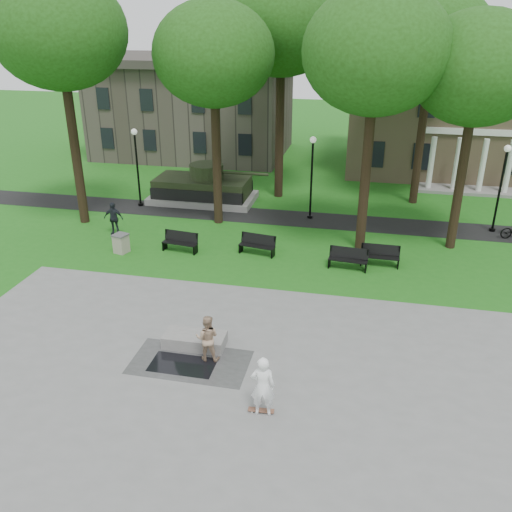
{
  "coord_description": "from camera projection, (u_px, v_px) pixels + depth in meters",
  "views": [
    {
      "loc": [
        3.65,
        -17.34,
        10.86
      ],
      "look_at": [
        -0.77,
        3.28,
        1.4
      ],
      "focal_mm": 38.0,
      "sensor_mm": 36.0,
      "label": 1
    }
  ],
  "objects": [
    {
      "name": "pedestrian_walker",
      "position": [
        113.0,
        218.0,
        28.83
      ],
      "size": [
        1.07,
        0.49,
        1.79
      ],
      "primitive_type": "imported",
      "rotation": [
        0.0,
        0.0,
        0.05
      ],
      "color": "black",
      "rests_on": "ground"
    },
    {
      "name": "tree_5",
      "position": [
        433.0,
        37.0,
        30.13
      ],
      "size": [
        6.4,
        6.4,
        12.44
      ],
      "color": "black",
      "rests_on": "ground"
    },
    {
      "name": "lamp_right",
      "position": [
        501.0,
        182.0,
        28.44
      ],
      "size": [
        0.36,
        0.36,
        4.73
      ],
      "color": "black",
      "rests_on": "ground"
    },
    {
      "name": "plaza",
      "position": [
        223.0,
        412.0,
        16.15
      ],
      "size": [
        22.0,
        16.0,
        0.02
      ],
      "primitive_type": "cube",
      "color": "gray",
      "rests_on": "ground"
    },
    {
      "name": "building_right",
      "position": [
        462.0,
        110.0,
        40.12
      ],
      "size": [
        17.0,
        12.0,
        8.6
      ],
      "color": "#9E8460",
      "rests_on": "ground"
    },
    {
      "name": "puddle",
      "position": [
        183.0,
        365.0,
        18.29
      ],
      "size": [
        2.2,
        1.2,
        0.0
      ],
      "primitive_type": "cube",
      "color": "black",
      "rests_on": "plaza"
    },
    {
      "name": "ground",
      "position": [
        258.0,
        326.0,
        20.61
      ],
      "size": [
        120.0,
        120.0,
        0.0
      ],
      "primitive_type": "plane",
      "color": "#1C6016",
      "rests_on": "ground"
    },
    {
      "name": "tree_0",
      "position": [
        59.0,
        32.0,
        26.83
      ],
      "size": [
        6.8,
        6.8,
        12.97
      ],
      "color": "black",
      "rests_on": "ground"
    },
    {
      "name": "park_bench_0",
      "position": [
        180.0,
        241.0,
        26.91
      ],
      "size": [
        1.84,
        0.75,
        1.0
      ],
      "rotation": [
        0.0,
        0.0,
        -0.13
      ],
      "color": "black",
      "rests_on": "ground"
    },
    {
      "name": "friend_watching",
      "position": [
        207.0,
        338.0,
        18.27
      ],
      "size": [
        0.86,
        0.7,
        1.67
      ],
      "primitive_type": "imported",
      "rotation": [
        0.0,
        0.0,
        3.22
      ],
      "color": "tan",
      "rests_on": "plaza"
    },
    {
      "name": "trash_bin",
      "position": [
        121.0,
        243.0,
        26.76
      ],
      "size": [
        0.81,
        0.81,
        0.96
      ],
      "rotation": [
        0.0,
        0.0,
        -0.27
      ],
      "color": "gray",
      "rests_on": "ground"
    },
    {
      "name": "tank_monument",
      "position": [
        203.0,
        188.0,
        33.99
      ],
      "size": [
        7.45,
        3.4,
        2.4
      ],
      "color": "gray",
      "rests_on": "ground"
    },
    {
      "name": "tree_3",
      "position": [
        478.0,
        69.0,
        24.04
      ],
      "size": [
        6.0,
        6.0,
        11.19
      ],
      "color": "black",
      "rests_on": "ground"
    },
    {
      "name": "tree_1",
      "position": [
        214.0,
        55.0,
        27.18
      ],
      "size": [
        6.2,
        6.2,
        11.63
      ],
      "color": "black",
      "rests_on": "ground"
    },
    {
      "name": "skateboarder",
      "position": [
        263.0,
        386.0,
        15.66
      ],
      "size": [
        0.78,
        0.56,
        1.97
      ],
      "primitive_type": "imported",
      "rotation": [
        0.0,
        0.0,
        3.28
      ],
      "color": "white",
      "rests_on": "plaza"
    },
    {
      "name": "building_left",
      "position": [
        194.0,
        109.0,
        44.89
      ],
      "size": [
        15.0,
        10.0,
        7.2
      ],
      "primitive_type": "cube",
      "color": "#4C443D",
      "rests_on": "ground"
    },
    {
      "name": "lamp_left",
      "position": [
        137.0,
        161.0,
        32.36
      ],
      "size": [
        0.36,
        0.36,
        4.73
      ],
      "color": "black",
      "rests_on": "ground"
    },
    {
      "name": "lamp_mid",
      "position": [
        312.0,
        171.0,
        30.35
      ],
      "size": [
        0.36,
        0.36,
        4.73
      ],
      "color": "black",
      "rests_on": "ground"
    },
    {
      "name": "skateboard",
      "position": [
        261.0,
        411.0,
        16.11
      ],
      "size": [
        0.79,
        0.24,
        0.07
      ],
      "primitive_type": "cube",
      "rotation": [
        0.0,
        0.0,
        0.06
      ],
      "color": "brown",
      "rests_on": "plaza"
    },
    {
      "name": "footpath",
      "position": [
        301.0,
        219.0,
        31.32
      ],
      "size": [
        44.0,
        2.6,
        0.01
      ],
      "primitive_type": "cube",
      "color": "black",
      "rests_on": "ground"
    },
    {
      "name": "concrete_block",
      "position": [
        195.0,
        340.0,
        19.28
      ],
      "size": [
        2.22,
        1.05,
        0.45
      ],
      "primitive_type": "cube",
      "rotation": [
        0.0,
        0.0,
        0.02
      ],
      "color": "gray",
      "rests_on": "plaza"
    },
    {
      "name": "park_bench_2",
      "position": [
        348.0,
        258.0,
        25.05
      ],
      "size": [
        1.84,
        0.7,
        1.0
      ],
      "rotation": [
        0.0,
        0.0,
        -0.1
      ],
      "color": "black",
      "rests_on": "ground"
    },
    {
      "name": "tree_2",
      "position": [
        376.0,
        52.0,
        23.71
      ],
      "size": [
        6.6,
        6.6,
        12.16
      ],
      "color": "black",
      "rests_on": "ground"
    },
    {
      "name": "park_bench_1",
      "position": [
        257.0,
        244.0,
        26.58
      ],
      "size": [
        1.85,
        0.82,
        1.0
      ],
      "rotation": [
        0.0,
        0.0,
        -0.17
      ],
      "color": "black",
      "rests_on": "ground"
    },
    {
      "name": "park_bench_3",
      "position": [
        380.0,
        255.0,
        25.38
      ],
      "size": [
        1.81,
        0.55,
        1.0
      ],
      "rotation": [
        0.0,
        0.0,
        -0.01
      ],
      "color": "black",
      "rests_on": "ground"
    },
    {
      "name": "tree_4",
      "position": [
        282.0,
        23.0,
        31.02
      ],
      "size": [
        7.2,
        7.2,
        13.5
      ],
      "color": "black",
      "rests_on": "ground"
    }
  ]
}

